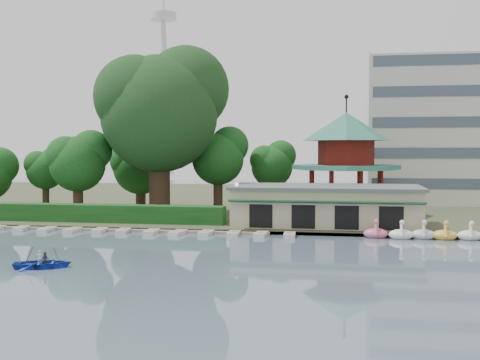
% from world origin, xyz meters
% --- Properties ---
extents(ground_plane, '(220.00, 220.00, 0.00)m').
position_xyz_m(ground_plane, '(0.00, 0.00, 0.00)').
color(ground_plane, slate).
rests_on(ground_plane, ground).
extents(shore, '(220.00, 70.00, 0.40)m').
position_xyz_m(shore, '(0.00, 52.00, 0.20)').
color(shore, '#424930').
rests_on(shore, ground).
extents(embankment, '(220.00, 0.60, 0.30)m').
position_xyz_m(embankment, '(0.00, 17.30, 0.15)').
color(embankment, gray).
rests_on(embankment, ground).
extents(dock, '(34.00, 1.60, 0.24)m').
position_xyz_m(dock, '(-12.00, 17.20, 0.12)').
color(dock, gray).
rests_on(dock, ground).
extents(boathouse, '(18.60, 9.39, 3.90)m').
position_xyz_m(boathouse, '(10.00, 21.97, 2.37)').
color(boathouse, '#C1B492').
rests_on(boathouse, shore).
extents(pavilion, '(12.40, 12.40, 13.50)m').
position_xyz_m(pavilion, '(12.00, 32.00, 7.48)').
color(pavilion, '#C1B492').
rests_on(pavilion, shore).
extents(broadcast_tower, '(8.00, 8.00, 96.00)m').
position_xyz_m(broadcast_tower, '(-42.00, 140.00, 33.98)').
color(broadcast_tower, silver).
rests_on(broadcast_tower, ground).
extents(hedge, '(30.00, 2.00, 1.80)m').
position_xyz_m(hedge, '(-15.00, 20.50, 1.30)').
color(hedge, '#1A4F1B').
rests_on(hedge, shore).
extents(lamp_post, '(0.36, 0.36, 4.28)m').
position_xyz_m(lamp_post, '(1.50, 19.00, 3.34)').
color(lamp_post, black).
rests_on(lamp_post, shore).
extents(big_tree, '(14.67, 13.67, 19.48)m').
position_xyz_m(big_tree, '(-8.82, 28.22, 12.88)').
color(big_tree, '#3A281C').
rests_on(big_tree, shore).
extents(small_trees, '(39.10, 16.88, 10.26)m').
position_xyz_m(small_trees, '(-14.32, 31.47, 6.25)').
color(small_trees, '#3A281C').
rests_on(small_trees, shore).
extents(swan_boats, '(16.94, 2.13, 1.92)m').
position_xyz_m(swan_boats, '(21.86, 16.56, 0.40)').
color(swan_boats, '#E26A8C').
rests_on(swan_boats, ground).
extents(moored_rowboats, '(34.82, 2.77, 0.36)m').
position_xyz_m(moored_rowboats, '(-10.02, 15.81, 0.18)').
color(moored_rowboats, silver).
rests_on(moored_rowboats, ground).
extents(rowboat_with_passengers, '(6.19, 5.24, 2.01)m').
position_xyz_m(rowboat_with_passengers, '(-8.26, -0.89, 0.55)').
color(rowboat_with_passengers, '#2141B2').
rests_on(rowboat_with_passengers, ground).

